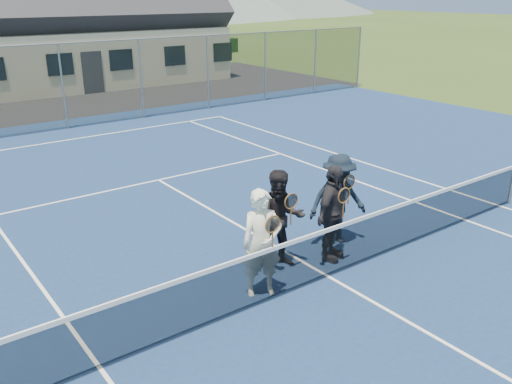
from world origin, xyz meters
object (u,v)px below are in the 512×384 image
Objects in this scene: tennis_net at (330,250)px; player_b at (281,219)px; player_a at (262,243)px; player_d at (338,199)px; player_c at (332,213)px; clubhouse at (68,5)px.

player_b is (-0.40, 0.84, 0.38)m from tennis_net.
player_a is 1.02m from player_b.
player_c is at bearing -142.82° from player_d.
tennis_net is at bearing -12.14° from player_a.
player_a is 1.78m from player_c.
player_a is 1.00× the size of player_c.
player_b and player_c have the same top height.
player_a is 1.00× the size of player_d.
player_d is at bearing 4.12° from player_b.
tennis_net is at bearing -139.25° from player_d.
player_d is (1.50, 0.11, -0.00)m from player_b.
clubhouse is at bearing 79.23° from player_b.
player_a and player_d have the same top height.
player_c is (1.76, 0.23, -0.00)m from player_a.
player_c is 1.00× the size of player_d.
clubhouse reaches higher than player_b.
player_a reaches higher than tennis_net.
clubhouse reaches higher than player_a.
tennis_net is 6.49× the size of player_d.
tennis_net is 6.49× the size of player_b.
player_d is at bearing 37.18° from player_c.
clubhouse reaches higher than tennis_net.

